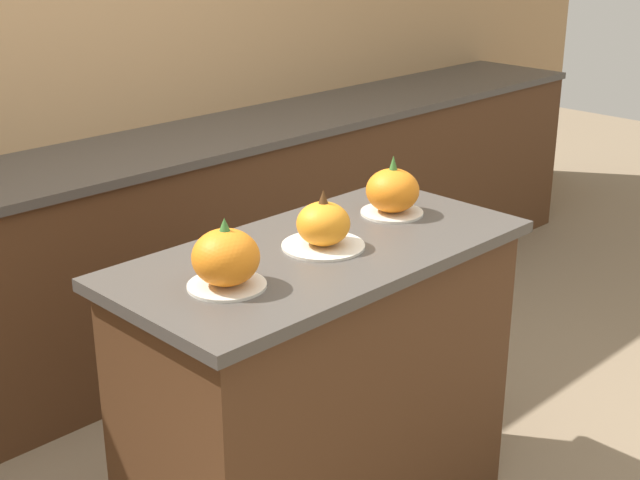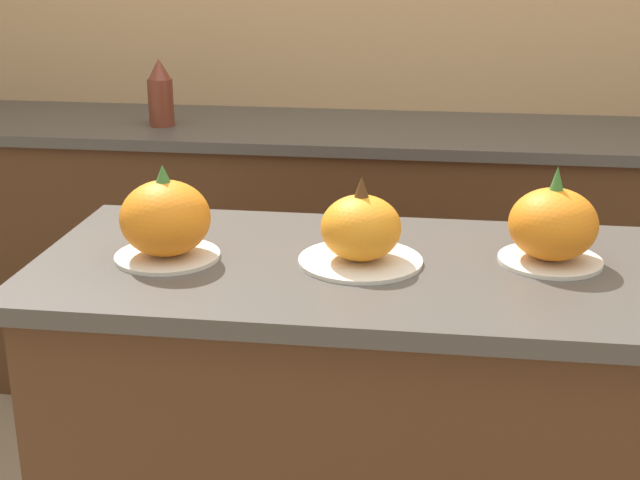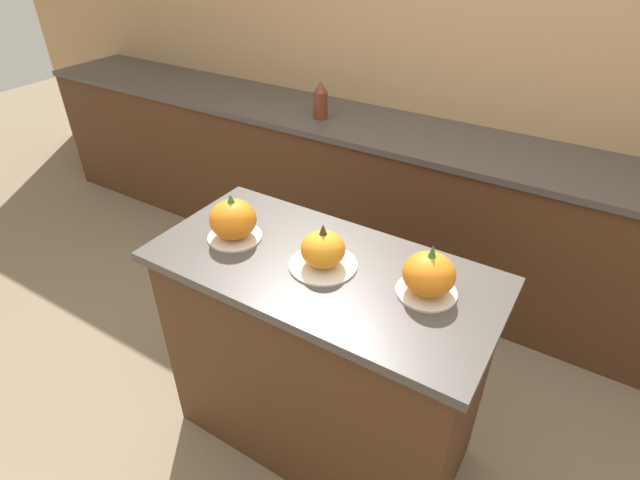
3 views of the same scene
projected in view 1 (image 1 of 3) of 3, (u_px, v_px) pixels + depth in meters
wall_back at (25, 66)px, 3.46m from camera, size 8.00×0.06×2.50m
kitchen_island at (322, 393)px, 2.65m from camera, size 1.22×0.59×0.94m
back_counter at (89, 275)px, 3.52m from camera, size 6.00×0.60×0.93m
pumpkin_cake_left at (226, 259)px, 2.21m from camera, size 0.20×0.20×0.18m
pumpkin_cake_center at (324, 227)px, 2.47m from camera, size 0.23×0.23×0.17m
pumpkin_cake_right at (393, 192)px, 2.74m from camera, size 0.20×0.20×0.19m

